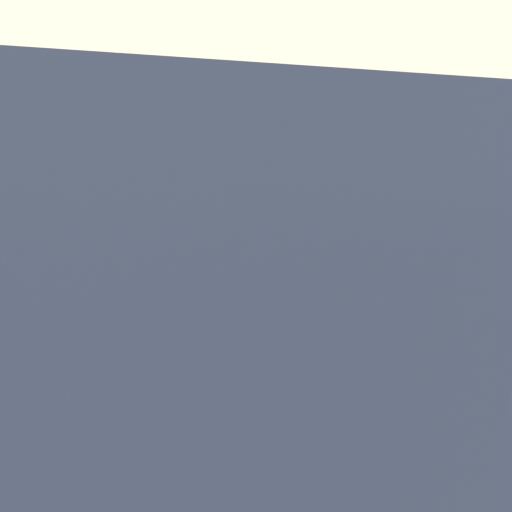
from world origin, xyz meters
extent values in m
cube|color=#BCB7AD|center=(0.00, 2.20, 0.06)|extent=(24.00, 2.80, 0.12)
cube|color=tan|center=(0.00, 5.36, 2.71)|extent=(24.00, 0.30, 5.42)
cylinder|color=slate|center=(-0.55, 1.34, 0.67)|extent=(0.07, 0.07, 1.10)
cube|color=slate|center=(-0.55, 1.34, 1.36)|extent=(0.18, 0.14, 0.28)
cube|color=gray|center=(-0.55, 1.26, 1.38)|extent=(0.10, 0.01, 0.10)
cylinder|color=slate|center=(-0.55, 1.34, 1.57)|extent=(0.23, 0.11, 0.23)
camera|label=1|loc=(-1.93, -1.62, 1.75)|focal=50.00mm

